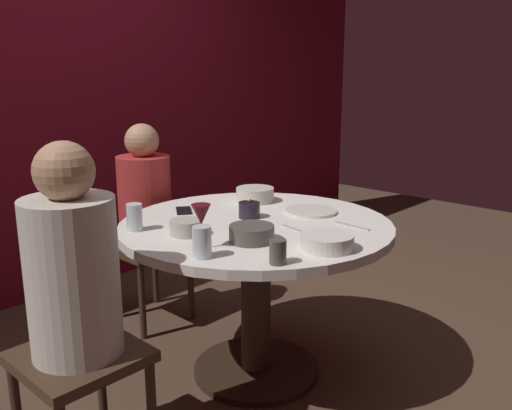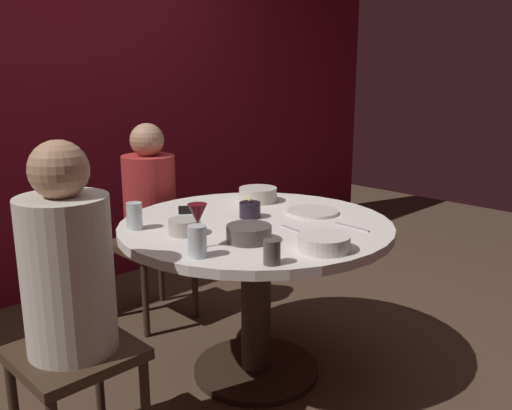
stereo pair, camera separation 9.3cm
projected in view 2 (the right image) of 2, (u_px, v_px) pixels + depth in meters
The scene contains 18 objects.
ground_plane at pixel (256, 371), 2.66m from camera, with size 8.00×8.00×0.00m, color #4C3828.
back_wall at pixel (74, 90), 3.49m from camera, with size 6.00×0.10×2.60m, color maroon.
dining_table at pixel (256, 258), 2.52m from camera, with size 1.23×1.23×0.75m.
seated_diner_left at pixel (68, 276), 1.87m from camera, with size 0.40×0.40×1.21m.
seated_diner_back at pixel (150, 201), 3.08m from camera, with size 0.40×0.40×1.14m.
candle_holder at pixel (250, 210), 2.55m from camera, with size 0.10×0.10×0.10m.
wine_glass at pixel (198, 216), 2.09m from camera, with size 0.08×0.08×0.18m.
dinner_plate at pixel (312, 212), 2.63m from camera, with size 0.25×0.25×0.01m, color silver.
cell_phone at pixel (186, 210), 2.68m from camera, with size 0.07×0.14×0.01m, color black.
bowl_serving_large at pixel (185, 227), 2.29m from camera, with size 0.14×0.14×0.06m, color #B2ADA3.
bowl_salad_center at pixel (324, 243), 2.09m from camera, with size 0.20×0.20×0.06m, color silver.
bowl_small_white at pixel (258, 195), 2.86m from camera, with size 0.20×0.20×0.07m, color beige.
bowl_sauce_side at pixel (249, 233), 2.20m from camera, with size 0.18×0.18×0.07m, color #4C4742.
cup_near_candle at pixel (197, 241), 2.01m from camera, with size 0.07×0.07×0.12m, color silver.
cup_by_left_diner at pixel (134, 216), 2.36m from camera, with size 0.07×0.07×0.12m, color silver.
cup_by_right_diner at pixel (272, 252), 1.94m from camera, with size 0.06×0.06×0.09m, color #4C4742.
fork_near_plate at pixel (352, 227), 2.39m from camera, with size 0.02×0.18×0.01m, color #B7B7BC.
knife_near_plate at pixel (295, 230), 2.34m from camera, with size 0.02×0.18×0.01m, color #B7B7BC.
Camera 2 is at (-1.68, -1.70, 1.43)m, focal length 38.48 mm.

